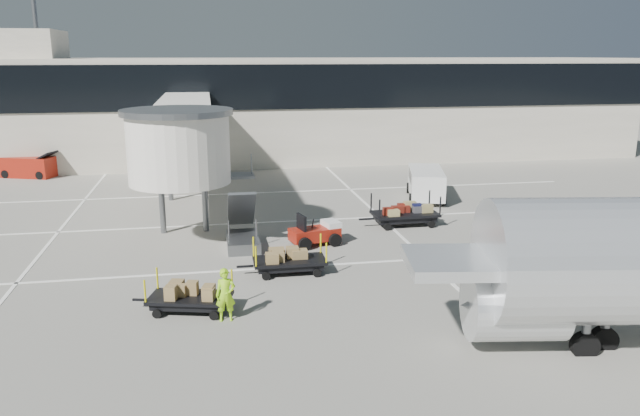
# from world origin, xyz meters

# --- Properties ---
(ground) EXTENTS (140.00, 140.00, 0.00)m
(ground) POSITION_xyz_m (0.00, 0.00, 0.00)
(ground) COLOR #9A968A
(ground) RESTS_ON ground
(lane_markings) EXTENTS (40.00, 30.00, 0.02)m
(lane_markings) POSITION_xyz_m (-0.67, 9.33, 0.01)
(lane_markings) COLOR white
(lane_markings) RESTS_ON ground
(terminal) EXTENTS (64.00, 12.11, 15.20)m
(terminal) POSITION_xyz_m (-0.35, 29.94, 4.11)
(terminal) COLOR beige
(terminal) RESTS_ON ground
(jet_bridge) EXTENTS (5.70, 20.40, 6.03)m
(jet_bridge) POSITION_xyz_m (-3.97, 12.26, 4.28)
(jet_bridge) COLOR white
(jet_bridge) RESTS_ON ground
(baggage_tug) EXTENTS (2.40, 1.86, 1.45)m
(baggage_tug) POSITION_xyz_m (1.85, 4.83, 0.53)
(baggage_tug) COLOR maroon
(baggage_tug) RESTS_ON ground
(suitcase_cart) EXTENTS (3.99, 1.69, 1.56)m
(suitcase_cart) POSITION_xyz_m (6.75, 7.26, 0.56)
(suitcase_cart) COLOR black
(suitcase_cart) RESTS_ON ground
(box_cart_near) EXTENTS (3.45, 1.42, 1.35)m
(box_cart_near) POSITION_xyz_m (0.27, 1.30, 0.51)
(box_cart_near) COLOR black
(box_cart_near) RESTS_ON ground
(box_cart_far) EXTENTS (3.38, 1.97, 1.30)m
(box_cart_far) POSITION_xyz_m (-3.57, -1.79, 0.50)
(box_cart_far) COLOR black
(box_cart_far) RESTS_ON ground
(ground_worker) EXTENTS (0.63, 0.42, 1.74)m
(ground_worker) POSITION_xyz_m (-2.39, -2.73, 0.87)
(ground_worker) COLOR #90D716
(ground_worker) RESTS_ON ground
(minivan) EXTENTS (3.01, 4.92, 1.74)m
(minivan) POSITION_xyz_m (9.80, 12.75, 1.05)
(minivan) COLOR white
(minivan) RESTS_ON ground
(belt_loader) EXTENTS (4.09, 2.69, 1.85)m
(belt_loader) POSITION_xyz_m (-15.06, 23.99, 0.71)
(belt_loader) COLOR maroon
(belt_loader) RESTS_ON ground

